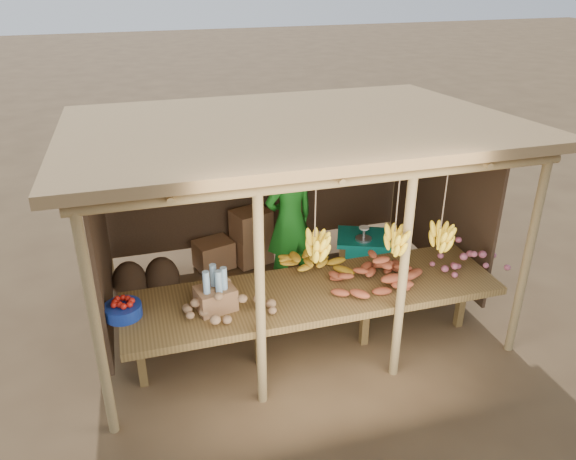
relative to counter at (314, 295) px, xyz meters
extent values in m
plane|color=brown|center=(0.00, 0.95, -0.74)|extent=(60.00, 60.00, 0.00)
cylinder|color=#997E4F|center=(-2.10, -0.55, 0.36)|extent=(0.09, 0.09, 2.20)
cylinder|color=#997E4F|center=(2.10, -0.55, 0.36)|extent=(0.09, 0.09, 2.20)
cylinder|color=#997E4F|center=(-2.10, 2.45, 0.36)|extent=(0.09, 0.09, 2.20)
cylinder|color=#997E4F|center=(2.10, 2.45, 0.36)|extent=(0.09, 0.09, 2.20)
cylinder|color=#997E4F|center=(-0.70, -0.55, 0.36)|extent=(0.09, 0.09, 2.20)
cylinder|color=#997E4F|center=(0.70, -0.55, 0.36)|extent=(0.09, 0.09, 2.20)
cylinder|color=#997E4F|center=(0.00, -0.55, 1.46)|extent=(4.40, 0.09, 0.09)
cylinder|color=#997E4F|center=(0.00, 2.45, 1.46)|extent=(4.40, 0.09, 0.09)
cube|color=#9C7748|center=(0.00, 0.95, 1.55)|extent=(4.70, 3.50, 0.28)
cube|color=#44301F|center=(0.00, 2.43, 0.47)|extent=(4.20, 0.04, 1.98)
cube|color=#44301F|center=(-2.08, 1.15, 0.47)|extent=(0.04, 2.40, 1.98)
cube|color=#44301F|center=(2.08, 1.15, 0.47)|extent=(0.04, 2.40, 1.98)
cube|color=brown|center=(0.00, 0.00, 0.02)|extent=(3.90, 1.05, 0.08)
cube|color=brown|center=(-1.80, 0.00, -0.38)|extent=(0.08, 0.08, 0.72)
cube|color=brown|center=(-0.60, 0.00, -0.38)|extent=(0.08, 0.08, 0.72)
cube|color=brown|center=(0.60, 0.00, -0.38)|extent=(0.08, 0.08, 0.72)
cube|color=brown|center=(1.80, 0.00, -0.38)|extent=(0.08, 0.08, 0.72)
cylinder|color=navy|center=(-1.90, 0.08, 0.12)|extent=(0.36, 0.36, 0.13)
cube|color=#926541|center=(-1.03, -0.04, 0.18)|extent=(0.41, 0.35, 0.23)
imported|color=#1C7E1F|center=(0.15, 1.39, 0.22)|extent=(0.81, 0.66, 1.92)
cube|color=brown|center=(1.14, 1.33, -0.45)|extent=(0.77, 0.72, 0.57)
cube|color=#0B7F76|center=(1.14, 1.33, -0.14)|extent=(0.86, 0.81, 0.06)
cube|color=#926541|center=(-0.18, 2.15, -0.52)|extent=(0.58, 0.52, 0.39)
cube|color=#926541|center=(-0.18, 2.15, -0.13)|extent=(0.58, 0.52, 0.39)
cube|color=#926541|center=(-0.71, 2.15, -0.52)|extent=(0.58, 0.52, 0.39)
ellipsoid|color=#44301F|center=(-1.85, 1.70, -0.48)|extent=(0.44, 0.44, 0.60)
ellipsoid|color=#44301F|center=(-1.45, 1.70, -0.48)|extent=(0.44, 0.44, 0.60)
camera|label=1|loc=(-1.65, -4.66, 3.16)|focal=35.00mm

